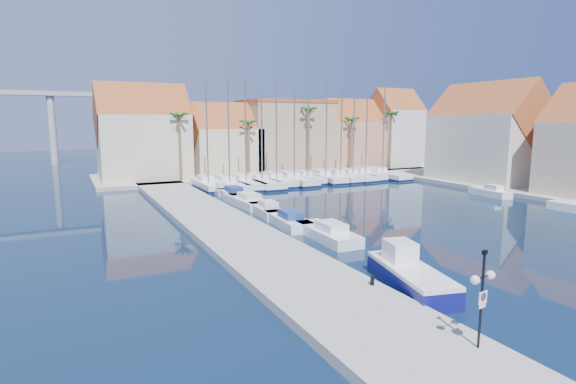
% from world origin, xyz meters
% --- Properties ---
extents(ground, '(260.00, 260.00, 0.00)m').
position_xyz_m(ground, '(0.00, 0.00, 0.00)').
color(ground, black).
rests_on(ground, ground).
extents(quay_west, '(6.00, 77.00, 0.50)m').
position_xyz_m(quay_west, '(-9.00, 13.50, 0.25)').
color(quay_west, gray).
rests_on(quay_west, ground).
extents(shore_north, '(54.00, 16.00, 0.50)m').
position_xyz_m(shore_north, '(10.00, 48.00, 0.25)').
color(shore_north, gray).
rests_on(shore_north, ground).
extents(shore_east, '(12.00, 60.00, 0.50)m').
position_xyz_m(shore_east, '(32.00, 15.00, 0.25)').
color(shore_east, gray).
rests_on(shore_east, ground).
extents(lamp_post, '(1.25, 0.45, 3.70)m').
position_xyz_m(lamp_post, '(-7.00, -8.76, 2.93)').
color(lamp_post, black).
rests_on(lamp_post, quay_west).
extents(bollard, '(0.21, 0.21, 0.52)m').
position_xyz_m(bollard, '(-6.60, -1.88, 0.76)').
color(bollard, black).
rests_on(bollard, quay_west).
extents(fishing_boat, '(3.59, 6.73, 2.24)m').
position_xyz_m(fishing_boat, '(-4.31, -1.98, 0.74)').
color(fishing_boat, navy).
rests_on(fishing_boat, ground).
extents(motorboat_west_0, '(2.42, 6.89, 1.40)m').
position_xyz_m(motorboat_west_0, '(-3.02, 8.31, 0.51)').
color(motorboat_west_0, white).
rests_on(motorboat_west_0, ground).
extents(motorboat_west_1, '(2.56, 6.67, 1.40)m').
position_xyz_m(motorboat_west_1, '(-3.73, 13.45, 0.51)').
color(motorboat_west_1, white).
rests_on(motorboat_west_1, ground).
extents(motorboat_west_2, '(2.33, 5.99, 1.40)m').
position_xyz_m(motorboat_west_2, '(-3.57, 18.30, 0.51)').
color(motorboat_west_2, white).
rests_on(motorboat_west_2, ground).
extents(motorboat_west_3, '(2.67, 7.49, 1.40)m').
position_xyz_m(motorboat_west_3, '(-3.51, 23.56, 0.51)').
color(motorboat_west_3, white).
rests_on(motorboat_west_3, ground).
extents(motorboat_west_4, '(2.20, 6.61, 1.40)m').
position_xyz_m(motorboat_west_4, '(-3.32, 28.61, 0.51)').
color(motorboat_west_4, white).
rests_on(motorboat_west_4, ground).
extents(motorboat_west_5, '(1.85, 5.08, 1.40)m').
position_xyz_m(motorboat_west_5, '(-3.50, 32.52, 0.51)').
color(motorboat_west_5, white).
rests_on(motorboat_west_5, ground).
extents(motorboat_east_1, '(2.06, 5.25, 1.40)m').
position_xyz_m(motorboat_east_1, '(23.99, 16.31, 0.51)').
color(motorboat_east_1, white).
rests_on(motorboat_east_1, ground).
extents(sailboat_0, '(2.47, 9.25, 13.30)m').
position_xyz_m(sailboat_0, '(-3.85, 36.74, 0.61)').
color(sailboat_0, white).
rests_on(sailboat_0, ground).
extents(sailboat_1, '(2.97, 10.23, 13.95)m').
position_xyz_m(sailboat_1, '(-1.42, 35.57, 0.60)').
color(sailboat_1, white).
rests_on(sailboat_1, ground).
extents(sailboat_2, '(3.55, 11.22, 13.93)m').
position_xyz_m(sailboat_2, '(1.11, 36.17, 0.59)').
color(sailboat_2, white).
rests_on(sailboat_2, ground).
extents(sailboat_3, '(3.37, 11.40, 12.40)m').
position_xyz_m(sailboat_3, '(3.18, 35.75, 0.57)').
color(sailboat_3, white).
rests_on(sailboat_3, ground).
extents(sailboat_4, '(3.25, 10.35, 14.01)m').
position_xyz_m(sailboat_4, '(5.67, 36.47, 0.60)').
color(sailboat_4, white).
rests_on(sailboat_4, ground).
extents(sailboat_5, '(3.18, 10.78, 12.67)m').
position_xyz_m(sailboat_5, '(8.22, 36.25, 0.58)').
color(sailboat_5, white).
rests_on(sailboat_5, ground).
extents(sailboat_6, '(2.40, 8.47, 11.59)m').
position_xyz_m(sailboat_6, '(10.55, 36.52, 0.60)').
color(sailboat_6, white).
rests_on(sailboat_6, ground).
extents(sailboat_7, '(3.13, 10.08, 13.86)m').
position_xyz_m(sailboat_7, '(13.40, 36.28, 0.60)').
color(sailboat_7, white).
rests_on(sailboat_7, ground).
extents(sailboat_8, '(2.78, 9.30, 13.35)m').
position_xyz_m(sailboat_8, '(15.67, 35.91, 0.61)').
color(sailboat_8, white).
rests_on(sailboat_8, ground).
extents(sailboat_9, '(3.41, 9.99, 13.10)m').
position_xyz_m(sailboat_9, '(17.92, 36.12, 0.60)').
color(sailboat_9, white).
rests_on(sailboat_9, ground).
extents(sailboat_10, '(2.83, 9.30, 12.36)m').
position_xyz_m(sailboat_10, '(20.35, 36.20, 0.60)').
color(sailboat_10, white).
rests_on(sailboat_10, ground).
extents(sailboat_11, '(3.87, 11.34, 14.07)m').
position_xyz_m(sailboat_11, '(23.12, 35.86, 0.59)').
color(sailboat_11, white).
rests_on(sailboat_11, ground).
extents(building_0, '(12.30, 9.00, 13.50)m').
position_xyz_m(building_0, '(-10.00, 47.00, 6.52)').
color(building_0, beige).
rests_on(building_0, shore_north).
extents(building_1, '(10.30, 8.00, 11.00)m').
position_xyz_m(building_1, '(2.00, 47.00, 5.30)').
color(building_1, '#C7B48C').
rests_on(building_1, shore_north).
extents(building_2, '(14.20, 10.20, 11.50)m').
position_xyz_m(building_2, '(13.00, 48.00, 6.26)').
color(building_2, '#99825E').
rests_on(building_2, shore_north).
extents(building_3, '(10.30, 8.00, 12.00)m').
position_xyz_m(building_3, '(25.00, 47.00, 5.86)').
color(building_3, '#B8735D').
rests_on(building_3, shore_north).
extents(building_4, '(8.30, 8.00, 14.00)m').
position_xyz_m(building_4, '(34.00, 46.00, 6.97)').
color(building_4, silver).
rests_on(building_4, shore_north).
extents(building_6, '(9.00, 14.30, 13.50)m').
position_xyz_m(building_6, '(32.00, 24.00, 6.52)').
color(building_6, beige).
rests_on(building_6, shore_east).
extents(palm_0, '(2.60, 2.60, 10.15)m').
position_xyz_m(palm_0, '(-6.00, 42.00, 9.08)').
color(palm_0, brown).
rests_on(palm_0, shore_north).
extents(palm_1, '(2.60, 2.60, 9.15)m').
position_xyz_m(palm_1, '(4.00, 42.00, 8.14)').
color(palm_1, brown).
rests_on(palm_1, shore_north).
extents(palm_2, '(2.60, 2.60, 11.15)m').
position_xyz_m(palm_2, '(14.00, 42.00, 10.02)').
color(palm_2, brown).
rests_on(palm_2, shore_north).
extents(palm_3, '(2.60, 2.60, 9.65)m').
position_xyz_m(palm_3, '(22.00, 42.00, 8.61)').
color(palm_3, brown).
rests_on(palm_3, shore_north).
extents(palm_4, '(2.60, 2.60, 10.65)m').
position_xyz_m(palm_4, '(30.00, 42.00, 9.55)').
color(palm_4, brown).
rests_on(palm_4, shore_north).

